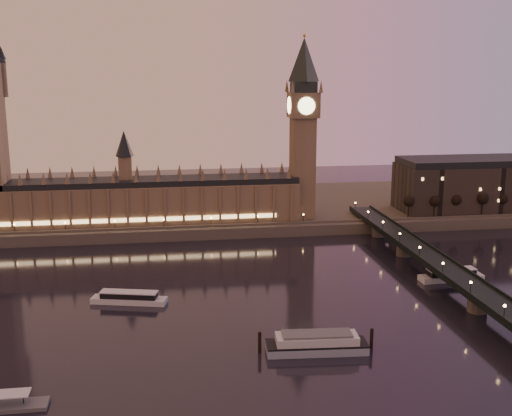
{
  "coord_description": "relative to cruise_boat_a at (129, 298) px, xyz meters",
  "views": [
    {
      "loc": [
        -26.34,
        -235.79,
        91.87
      ],
      "look_at": [
        14.16,
        35.0,
        31.59
      ],
      "focal_mm": 45.0,
      "sensor_mm": 36.0,
      "label": 1
    }
  ],
  "objects": [
    {
      "name": "ground",
      "position": [
        40.68,
        -10.31,
        -2.12
      ],
      "size": [
        700.0,
        700.0,
        0.0
      ],
      "primitive_type": "plane",
      "color": "black",
      "rests_on": "ground"
    },
    {
      "name": "far_embankment",
      "position": [
        70.68,
        154.69,
        0.88
      ],
      "size": [
        560.0,
        130.0,
        6.0
      ],
      "primitive_type": "cube",
      "color": "#423D35",
      "rests_on": "ground"
    },
    {
      "name": "palace_of_westminster",
      "position": [
        0.55,
        110.69,
        19.59
      ],
      "size": [
        180.0,
        26.62,
        52.0
      ],
      "color": "brown",
      "rests_on": "ground"
    },
    {
      "name": "big_ben",
      "position": [
        94.66,
        110.68,
        61.84
      ],
      "size": [
        17.68,
        17.68,
        104.0
      ],
      "color": "brown",
      "rests_on": "ground"
    },
    {
      "name": "westminster_bridge",
      "position": [
        132.29,
        -10.31,
        3.4
      ],
      "size": [
        13.2,
        260.0,
        15.3
      ],
      "color": "black",
      "rests_on": "ground"
    },
    {
      "name": "bare_tree_0",
      "position": [
        154.68,
        98.69,
        13.86
      ],
      "size": [
        6.56,
        6.56,
        13.34
      ],
      "color": "black",
      "rests_on": "ground"
    },
    {
      "name": "bare_tree_1",
      "position": [
        169.71,
        98.69,
        13.86
      ],
      "size": [
        6.56,
        6.56,
        13.34
      ],
      "color": "black",
      "rests_on": "ground"
    },
    {
      "name": "bare_tree_2",
      "position": [
        184.75,
        98.69,
        13.86
      ],
      "size": [
        6.56,
        6.56,
        13.34
      ],
      "color": "black",
      "rests_on": "ground"
    },
    {
      "name": "bare_tree_3",
      "position": [
        199.78,
        98.69,
        13.86
      ],
      "size": [
        6.56,
        6.56,
        13.34
      ],
      "color": "black",
      "rests_on": "ground"
    },
    {
      "name": "bare_tree_4",
      "position": [
        214.82,
        98.69,
        13.86
      ],
      "size": [
        6.56,
        6.56,
        13.34
      ],
      "color": "black",
      "rests_on": "ground"
    },
    {
      "name": "cruise_boat_a",
      "position": [
        0.0,
        0.0,
        0.0
      ],
      "size": [
        30.68,
        13.76,
        4.8
      ],
      "rotation": [
        0.0,
        0.0,
        -0.25
      ],
      "color": "silver",
      "rests_on": "ground"
    },
    {
      "name": "cruise_boat_b",
      "position": [
        139.23,
        7.34,
        0.2
      ],
      "size": [
        28.79,
        8.42,
        5.26
      ],
      "rotation": [
        0.0,
        0.0,
        0.05
      ],
      "color": "silver",
      "rests_on": "ground"
    },
    {
      "name": "moored_barge",
      "position": [
        63.17,
        -54.79,
        0.87
      ],
      "size": [
        38.44,
        11.69,
        7.06
      ],
      "rotation": [
        0.0,
        0.0,
        -0.07
      ],
      "color": "#8390A7",
      "rests_on": "ground"
    }
  ]
}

